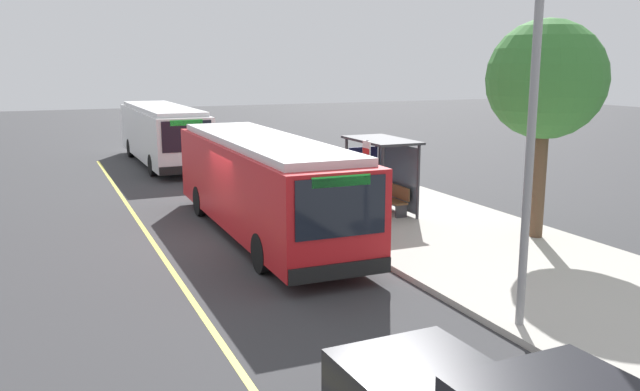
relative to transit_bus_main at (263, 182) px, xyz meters
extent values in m
plane|color=#38383A|center=(0.07, -1.01, -1.62)|extent=(120.00, 120.00, 0.00)
cube|color=#B7B2A8|center=(0.07, 4.99, -1.54)|extent=(44.00, 6.40, 0.15)
cube|color=#E0D64C|center=(0.07, -3.21, -1.61)|extent=(36.00, 0.14, 0.01)
cube|color=red|center=(-0.02, -0.01, -0.07)|extent=(11.10, 2.61, 2.40)
cube|color=silver|center=(-0.02, -0.01, 1.23)|extent=(10.21, 2.35, 0.20)
cube|color=black|center=(5.54, -0.04, 0.37)|extent=(0.05, 2.17, 1.34)
cube|color=black|center=(-0.01, 1.28, 0.22)|extent=(9.75, 0.10, 1.06)
cube|color=white|center=(-0.01, 1.28, -1.05)|extent=(10.53, 0.09, 0.28)
cube|color=#26D83F|center=(5.54, -0.04, 0.95)|extent=(0.04, 1.40, 0.24)
cube|color=black|center=(5.55, -0.04, -1.09)|extent=(0.09, 2.50, 0.36)
cylinder|color=black|center=(3.43, 1.13, -1.12)|extent=(1.00, 0.29, 1.00)
cylinder|color=black|center=(3.41, -1.18, -1.12)|extent=(1.00, 0.29, 1.00)
cylinder|color=black|center=(-3.33, 1.17, -1.12)|extent=(1.00, 0.29, 1.00)
cylinder|color=black|center=(-3.35, -1.14, -1.12)|extent=(1.00, 0.29, 1.00)
cube|color=white|center=(-15.52, -0.19, -0.07)|extent=(11.13, 2.69, 2.40)
cube|color=silver|center=(-15.52, -0.19, 1.23)|extent=(10.24, 2.43, 0.20)
cube|color=black|center=(-9.95, -0.12, 0.37)|extent=(0.07, 2.17, 1.34)
cube|color=black|center=(-15.53, 1.10, 0.22)|extent=(9.77, 0.16, 1.06)
cube|color=#197259|center=(-15.53, 1.11, -1.05)|extent=(10.54, 0.16, 0.28)
cube|color=#26D83F|center=(-9.95, -0.12, 0.95)|extent=(0.05, 1.40, 0.24)
cube|color=black|center=(-9.94, -0.12, -1.09)|extent=(0.11, 2.50, 0.36)
cylinder|color=black|center=(-12.09, 1.01, -1.12)|extent=(1.00, 0.29, 1.00)
cylinder|color=black|center=(-12.06, -1.30, -1.12)|extent=(1.00, 0.29, 1.00)
cylinder|color=black|center=(-18.86, 0.92, -1.12)|extent=(1.00, 0.29, 1.00)
cylinder|color=black|center=(-18.83, -1.39, -1.12)|extent=(1.00, 0.29, 1.00)
cylinder|color=#333338|center=(0.53, 5.03, -0.27)|extent=(0.10, 0.10, 2.40)
cylinder|color=#333338|center=(0.53, 3.73, -0.27)|extent=(0.10, 0.10, 2.40)
cylinder|color=#333338|center=(-2.07, 5.03, -0.27)|extent=(0.10, 0.10, 2.40)
cylinder|color=#333338|center=(-2.07, 3.73, -0.27)|extent=(0.10, 0.10, 2.40)
cube|color=#333338|center=(-0.77, 4.38, 0.97)|extent=(2.90, 1.60, 0.08)
cube|color=#4C606B|center=(-0.77, 5.03, -0.27)|extent=(2.47, 0.04, 2.16)
cube|color=navy|center=(-2.07, 4.38, -0.31)|extent=(0.06, 1.11, 1.82)
cube|color=brown|center=(-0.53, 4.63, -1.02)|extent=(1.60, 0.44, 0.06)
cube|color=brown|center=(-0.53, 4.87, -0.74)|extent=(1.60, 0.05, 0.44)
cube|color=#333338|center=(-1.25, 4.63, -1.24)|extent=(0.08, 0.40, 0.45)
cube|color=#333338|center=(0.19, 4.63, -1.24)|extent=(0.08, 0.40, 0.45)
cylinder|color=#333338|center=(1.87, 2.48, -0.07)|extent=(0.07, 0.07, 2.80)
cube|color=white|center=(1.87, 2.46, 1.03)|extent=(0.44, 0.03, 0.56)
cube|color=red|center=(1.87, 2.45, 1.03)|extent=(0.40, 0.01, 0.16)
cylinder|color=brown|center=(3.80, 7.02, 0.16)|extent=(0.36, 0.36, 3.25)
sphere|color=#387A33|center=(3.80, 7.02, 3.03)|extent=(3.31, 3.31, 3.31)
cylinder|color=gray|center=(8.82, 2.23, 1.73)|extent=(0.16, 0.16, 6.40)
camera|label=1|loc=(18.30, -6.04, 3.47)|focal=37.00mm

